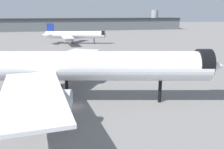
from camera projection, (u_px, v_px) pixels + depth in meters
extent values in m
plane|color=slate|center=(75.00, 106.00, 51.39)|extent=(900.00, 900.00, 0.00)
cylinder|color=white|center=(76.00, 66.00, 51.92)|extent=(57.70, 11.96, 6.34)
cone|color=white|center=(209.00, 66.00, 51.93)|extent=(7.56, 6.87, 6.22)
cylinder|color=black|center=(203.00, 64.00, 51.81)|extent=(3.47, 6.66, 6.41)
cube|color=white|center=(69.00, 56.00, 67.68)|extent=(18.76, 27.32, 0.51)
cylinder|color=#B7BAC1|center=(72.00, 66.00, 65.21)|extent=(8.33, 4.26, 3.49)
cube|color=white|center=(32.00, 94.00, 36.55)|extent=(14.48, 27.17, 0.51)
cylinder|color=#B7BAC1|center=(47.00, 100.00, 40.07)|extent=(8.33, 4.26, 3.49)
cylinder|color=black|center=(160.00, 91.00, 53.35)|extent=(0.76, 0.76, 5.07)
cylinder|color=black|center=(67.00, 87.00, 56.57)|extent=(0.76, 0.76, 5.07)
cylinder|color=black|center=(61.00, 96.00, 50.12)|extent=(0.76, 0.76, 5.07)
cylinder|color=white|center=(75.00, 35.00, 152.34)|extent=(37.33, 8.75, 4.42)
cone|color=white|center=(105.00, 35.00, 152.00)|extent=(5.34, 4.88, 4.33)
cone|color=white|center=(46.00, 35.00, 152.67)|extent=(6.20, 4.85, 4.20)
cylinder|color=black|center=(103.00, 34.00, 151.93)|extent=(2.50, 4.67, 4.47)
cube|color=white|center=(74.00, 34.00, 162.74)|extent=(12.37, 17.63, 0.35)
cylinder|color=#B7BAC1|center=(75.00, 37.00, 161.15)|extent=(5.44, 3.03, 2.43)
cube|color=white|center=(67.00, 37.00, 142.31)|extent=(9.07, 17.52, 0.35)
cylinder|color=#B7BAC1|center=(70.00, 39.00, 144.60)|extent=(5.44, 3.03, 2.43)
cube|color=navy|center=(50.00, 29.00, 151.74)|extent=(4.47, 0.96, 7.07)
cube|color=white|center=(51.00, 33.00, 156.82)|extent=(4.10, 7.02, 0.27)
cube|color=white|center=(48.00, 35.00, 148.22)|extent=(4.10, 7.02, 0.27)
cylinder|color=black|center=(94.00, 41.00, 153.11)|extent=(0.53, 0.53, 3.54)
cylinder|color=black|center=(73.00, 41.00, 155.61)|extent=(0.53, 0.53, 3.54)
cylinder|color=black|center=(72.00, 41.00, 151.11)|extent=(0.53, 0.53, 3.54)
cube|color=slate|center=(81.00, 25.00, 271.09)|extent=(232.95, 51.66, 12.03)
cube|color=#232628|center=(80.00, 19.00, 269.44)|extent=(233.23, 53.90, 1.20)
cylinder|color=#939399|center=(154.00, 20.00, 289.03)|extent=(8.11, 8.11, 22.39)
cube|color=black|center=(156.00, 71.00, 81.59)|extent=(2.74, 2.77, 0.20)
cube|color=beige|center=(156.00, 68.00, 81.39)|extent=(2.74, 2.77, 1.40)
sphere|color=black|center=(160.00, 71.00, 81.56)|extent=(0.44, 0.44, 0.44)
sphere|color=black|center=(158.00, 72.00, 80.46)|extent=(0.44, 0.44, 0.44)
sphere|color=black|center=(155.00, 70.00, 82.77)|extent=(0.44, 0.44, 0.44)
sphere|color=black|center=(153.00, 71.00, 81.68)|extent=(0.44, 0.44, 0.44)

